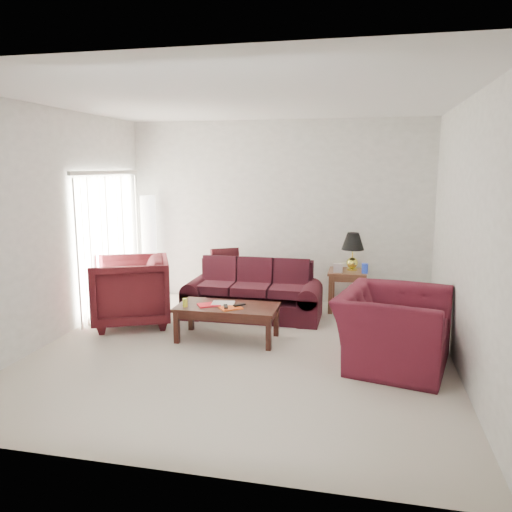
{
  "coord_description": "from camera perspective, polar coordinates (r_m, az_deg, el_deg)",
  "views": [
    {
      "loc": [
        1.43,
        -5.67,
        2.25
      ],
      "look_at": [
        0.0,
        0.85,
        1.05
      ],
      "focal_mm": 35.0,
      "sensor_mm": 36.0,
      "label": 1
    }
  ],
  "objects": [
    {
      "name": "coffee_table",
      "position": [
        6.62,
        -3.27,
        -7.6
      ],
      "size": [
        1.45,
        0.99,
        0.46
      ],
      "primitive_type": null,
      "rotation": [
        0.0,
        0.0,
        -0.28
      ],
      "color": "black",
      "rests_on": "ground"
    },
    {
      "name": "magazine_orange",
      "position": [
        6.42,
        -2.9,
        -5.94
      ],
      "size": [
        0.34,
        0.32,
        0.02
      ],
      "primitive_type": "cube",
      "rotation": [
        0.0,
        0.0,
        0.66
      ],
      "color": "#D54E19",
      "rests_on": "coffee_table"
    },
    {
      "name": "magazine_white",
      "position": [
        6.63,
        -3.77,
        -5.41
      ],
      "size": [
        0.32,
        0.26,
        0.02
      ],
      "primitive_type": "cube",
      "rotation": [
        0.0,
        0.0,
        0.14
      ],
      "color": "white",
      "rests_on": "coffee_table"
    },
    {
      "name": "armchair_left",
      "position": [
        7.4,
        -14.14,
        -3.89
      ],
      "size": [
        1.41,
        1.4,
        0.98
      ],
      "primitive_type": "imported",
      "rotation": [
        0.0,
        0.0,
        -1.14
      ],
      "color": "#3C0E12",
      "rests_on": "ground"
    },
    {
      "name": "end_table",
      "position": [
        8.02,
        10.35,
        -3.9
      ],
      "size": [
        0.64,
        0.64,
        0.64
      ],
      "primitive_type": null,
      "rotation": [
        0.0,
        0.0,
        0.09
      ],
      "color": "#5D2C20",
      "rests_on": "ground"
    },
    {
      "name": "blinds",
      "position": [
        8.05,
        -16.38,
        1.41
      ],
      "size": [
        0.1,
        2.0,
        2.16
      ],
      "primitive_type": "cube",
      "color": "silver",
      "rests_on": "ground"
    },
    {
      "name": "yellow_glass",
      "position": [
        6.54,
        -8.11,
        -5.29
      ],
      "size": [
        0.08,
        0.08,
        0.11
      ],
      "primitive_type": "cylinder",
      "rotation": [
        0.0,
        0.0,
        0.3
      ],
      "color": "yellow",
      "rests_on": "coffee_table"
    },
    {
      "name": "floor_lamp",
      "position": [
        8.76,
        -12.11,
        1.06
      ],
      "size": [
        0.36,
        0.36,
        1.79
      ],
      "primitive_type": null,
      "rotation": [
        0.0,
        0.0,
        0.27
      ],
      "color": "white",
      "rests_on": "ground"
    },
    {
      "name": "clock",
      "position": [
        7.77,
        9.35,
        -1.37
      ],
      "size": [
        0.14,
        0.06,
        0.14
      ],
      "primitive_type": "cube",
      "rotation": [
        0.0,
        0.0,
        0.05
      ],
      "color": "silver",
      "rests_on": "end_table"
    },
    {
      "name": "blue_canister",
      "position": [
        7.79,
        12.33,
        -1.39
      ],
      "size": [
        0.12,
        0.12,
        0.15
      ],
      "primitive_type": "cylinder",
      "rotation": [
        0.0,
        0.0,
        -0.35
      ],
      "color": "#1C36B6",
      "rests_on": "end_table"
    },
    {
      "name": "throw_pillow",
      "position": [
        8.25,
        -3.53,
        -0.7
      ],
      "size": [
        0.5,
        0.42,
        0.47
      ],
      "primitive_type": "cube",
      "rotation": [
        -0.21,
        0.0,
        0.53
      ],
      "color": "black",
      "rests_on": "sofa"
    },
    {
      "name": "table_lamp",
      "position": [
        7.95,
        10.98,
        0.5
      ],
      "size": [
        0.42,
        0.42,
        0.59
      ],
      "primitive_type": null,
      "rotation": [
        0.0,
        0.0,
        0.23
      ],
      "color": "#E2D446",
      "rests_on": "end_table"
    },
    {
      "name": "remote_b",
      "position": [
        6.48,
        -1.92,
        -5.59
      ],
      "size": [
        0.15,
        0.16,
        0.02
      ],
      "primitive_type": "cube",
      "rotation": [
        0.0,
        0.0,
        -0.73
      ],
      "color": "black",
      "rests_on": "coffee_table"
    },
    {
      "name": "floor",
      "position": [
        6.27,
        -1.69,
        -10.86
      ],
      "size": [
        5.0,
        5.0,
        0.0
      ],
      "primitive_type": "plane",
      "color": "beige",
      "rests_on": "ground"
    },
    {
      "name": "picture_frame",
      "position": [
        8.13,
        9.73,
        -0.82
      ],
      "size": [
        0.18,
        0.19,
        0.05
      ],
      "primitive_type": "cube",
      "rotation": [
        1.36,
        0.0,
        0.39
      ],
      "color": "silver",
      "rests_on": "end_table"
    },
    {
      "name": "sofa",
      "position": [
        7.51,
        -0.4,
        -3.94
      ],
      "size": [
        2.11,
        1.07,
        0.83
      ],
      "primitive_type": null,
      "rotation": [
        0.0,
        0.0,
        -0.09
      ],
      "color": "black",
      "rests_on": "ground"
    },
    {
      "name": "magazine_red",
      "position": [
        6.58,
        -5.42,
        -5.57
      ],
      "size": [
        0.34,
        0.32,
        0.02
      ],
      "primitive_type": "cube",
      "rotation": [
        0.0,
        0.0,
        0.57
      ],
      "color": "red",
      "rests_on": "coffee_table"
    },
    {
      "name": "remote_a",
      "position": [
        6.41,
        -3.48,
        -5.77
      ],
      "size": [
        0.1,
        0.17,
        0.02
      ],
      "primitive_type": "cube",
      "rotation": [
        0.0,
        0.0,
        0.33
      ],
      "color": "black",
      "rests_on": "coffee_table"
    },
    {
      "name": "armchair_right",
      "position": [
        5.95,
        15.4,
        -8.0
      ],
      "size": [
        1.42,
        1.54,
        0.86
      ],
      "primitive_type": "imported",
      "rotation": [
        0.0,
        0.0,
        1.34
      ],
      "color": "#46101B",
      "rests_on": "ground"
    }
  ]
}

